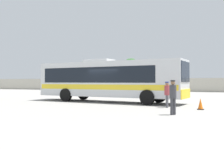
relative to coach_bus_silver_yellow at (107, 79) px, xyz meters
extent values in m
plane|color=gray|center=(0.21, 9.61, -1.80)|extent=(300.00, 300.00, 0.00)
cube|color=#B2AD9E|center=(0.21, 23.63, -0.73)|extent=(80.00, 0.30, 2.13)
cube|color=silver|center=(0.13, -0.01, -0.02)|extent=(12.09, 3.76, 2.67)
cube|color=black|center=(-0.46, 0.05, 0.30)|extent=(9.96, 3.57, 1.18)
cube|color=yellow|center=(0.13, -0.01, -0.61)|extent=(11.85, 3.76, 0.37)
cube|color=#19212D|center=(6.06, -0.63, 0.46)|extent=(0.28, 2.29, 1.39)
cube|color=yellow|center=(6.07, -0.63, -1.03)|extent=(0.32, 2.49, 0.64)
cube|color=#B2B2B2|center=(-0.75, 0.08, 1.44)|extent=(2.33, 1.62, 0.24)
cylinder|color=black|center=(3.93, 0.83, -1.28)|extent=(1.07, 0.41, 1.04)
cylinder|color=black|center=(3.67, -1.61, -1.28)|extent=(1.07, 0.41, 1.04)
cylinder|color=black|center=(-2.99, 1.54, -1.28)|extent=(1.07, 0.41, 1.04)
cylinder|color=black|center=(-3.24, -0.90, -1.28)|extent=(1.07, 0.41, 1.04)
cylinder|color=#4C4C51|center=(5.24, -2.74, -1.42)|extent=(0.14, 0.14, 0.76)
cylinder|color=#4C4C51|center=(5.24, -2.88, -1.42)|extent=(0.14, 0.14, 0.76)
cylinder|color=#99383D|center=(5.24, -2.81, -0.74)|extent=(0.32, 0.32, 0.60)
sphere|color=#8C6647|center=(5.24, -2.81, -0.33)|extent=(0.21, 0.21, 0.21)
cylinder|color=navy|center=(5.24, -2.81, -0.24)|extent=(0.22, 0.22, 0.06)
cylinder|color=#38383D|center=(6.15, -6.26, -1.40)|extent=(0.15, 0.15, 0.80)
cylinder|color=#38383D|center=(6.25, -6.15, -1.40)|extent=(0.15, 0.15, 0.80)
cylinder|color=#38383D|center=(6.20, -6.20, -0.68)|extent=(0.47, 0.47, 0.63)
sphere|color=#8C6647|center=(6.20, -6.20, -0.26)|extent=(0.22, 0.22, 0.22)
cylinder|color=#262628|center=(6.20, -6.20, -0.16)|extent=(0.23, 0.23, 0.06)
cube|color=black|center=(-15.22, 20.17, -1.14)|extent=(4.67, 2.12, 0.67)
cube|color=black|center=(-15.00, 20.19, -0.53)|extent=(2.62, 1.83, 0.55)
cylinder|color=black|center=(-16.57, 19.19, -1.48)|extent=(0.65, 0.27, 0.64)
cylinder|color=black|center=(-16.69, 20.95, -1.48)|extent=(0.65, 0.27, 0.64)
cylinder|color=black|center=(-13.75, 19.39, -1.48)|extent=(0.65, 0.27, 0.64)
cylinder|color=black|center=(-13.88, 21.15, -1.48)|extent=(0.65, 0.27, 0.64)
cube|color=#B7BABF|center=(-9.69, 20.51, -1.16)|extent=(4.27, 1.88, 0.64)
cube|color=black|center=(-9.90, 20.52, -0.58)|extent=(2.36, 1.70, 0.52)
cylinder|color=black|center=(-8.36, 21.37, -1.48)|extent=(0.64, 0.23, 0.64)
cylinder|color=black|center=(-8.40, 19.61, -1.48)|extent=(0.64, 0.23, 0.64)
cylinder|color=black|center=(-10.99, 21.42, -1.48)|extent=(0.64, 0.23, 0.64)
cylinder|color=black|center=(-11.02, 19.66, -1.48)|extent=(0.64, 0.23, 0.64)
cylinder|color=brown|center=(-15.61, 26.30, -0.22)|extent=(0.32, 0.32, 3.15)
ellipsoid|color=#38752D|center=(-15.61, 26.30, 2.58)|extent=(3.49, 3.49, 2.96)
cylinder|color=brown|center=(-8.49, 30.63, 0.03)|extent=(0.32, 0.32, 3.65)
ellipsoid|color=#23561E|center=(-8.49, 30.63, 2.99)|extent=(3.24, 3.24, 2.75)
cube|color=black|center=(7.22, -3.23, -1.78)|extent=(0.36, 0.36, 0.04)
cone|color=orange|center=(7.22, -3.23, -1.46)|extent=(0.28, 0.28, 0.60)
camera|label=1|loc=(8.47, -19.08, -0.20)|focal=42.58mm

